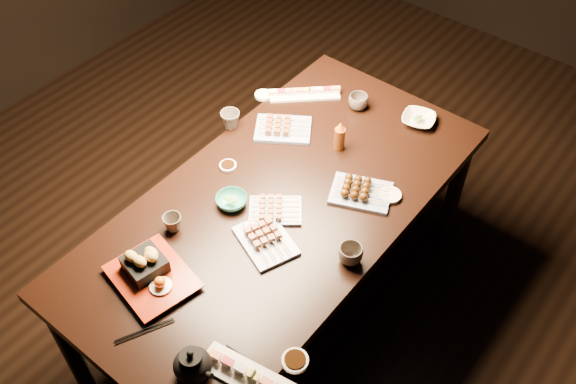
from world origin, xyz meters
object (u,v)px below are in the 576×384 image
Objects in this scene: dining_table at (281,260)px; edamame_bowl_cream at (418,120)px; edamame_bowl_green at (231,201)px; condiment_bottle at (340,136)px; tempura_tray at (151,271)px; sushi_platter_near at (253,377)px; teapot at (192,363)px; teacup_far_left at (230,120)px; teacup_far_right at (358,102)px; teacup_near_left at (173,223)px; yakitori_plate_left at (283,125)px; yakitori_plate_center at (275,208)px; teacup_mid_right at (350,254)px; sushi_platter_far at (304,92)px; yakitori_plate_right at (266,237)px.

edamame_bowl_cream reaches higher than dining_table.
edamame_bowl_green is 0.54m from condiment_bottle.
condiment_bottle is at bearing 94.80° from tempura_tray.
teapot reaches higher than sushi_platter_near.
teacup_far_left is 0.58m from teacup_far_right.
tempura_tray is at bearing -97.04° from condiment_bottle.
edamame_bowl_green is 1.69× the size of teacup_near_left.
sushi_platter_near is at bearing -89.42° from yakitori_plate_left.
sushi_platter_near is at bearing -94.50° from yakitori_plate_center.
edamame_bowl_green is 0.52m from teacup_mid_right.
teacup_far_left is at bearing 141.74° from dining_table.
teacup_mid_right is at bearing -76.32° from edamame_bowl_cream.
teacup_near_left reaches higher than sushi_platter_near.
sushi_platter_far is 0.53m from edamame_bowl_cream.
condiment_bottle reaches higher than teacup_far_right.
dining_table is at bearing -86.52° from yakitori_plate_left.
teacup_mid_right is at bearing -57.47° from teacup_far_right.
tempura_tray is 0.84m from teacup_far_left.
sushi_platter_near is 1.80× the size of yakitori_plate_center.
teacup_near_left is 1.03m from teacup_far_right.
teacup_mid_right is 0.68m from teapot.
yakitori_plate_center is 0.87× the size of yakitori_plate_right.
dining_table is 0.45m from yakitori_plate_right.
teacup_far_left is at bearing 132.51° from edamame_bowl_green.
teapot is at bearing -12.41° from tempura_tray.
teacup_far_left is 0.49m from condiment_bottle.
yakitori_plate_right is 0.97× the size of yakitori_plate_left.
teapot is (0.33, -1.39, 0.03)m from teacup_far_right.
teacup_far_right is (0.36, 0.45, -0.00)m from teacup_far_left.
tempura_tray reaches higher than sushi_platter_near.
teacup_far_left is (-0.47, 0.26, 0.01)m from yakitori_plate_center.
edamame_bowl_green is 0.41× the size of tempura_tray.
yakitori_plate_center is 1.40× the size of edamame_bowl_cream.
teacup_far_left reaches higher than sushi_platter_near.
teapot is (0.69, -0.94, 0.02)m from teacup_far_left.
edamame_bowl_green is at bearing 68.95° from teacup_near_left.
teacup_far_right is (-0.49, 1.30, 0.01)m from sushi_platter_near.
teacup_far_left is at bearing 126.19° from sushi_platter_near.
tempura_tray is (-0.20, -0.38, 0.03)m from yakitori_plate_right.
yakitori_plate_center is at bearing 114.55° from sushi_platter_near.
dining_table is 0.79m from teacup_far_right.
edamame_bowl_cream is at bearing 40.20° from yakitori_plate_center.
edamame_bowl_cream is (0.43, 0.41, -0.01)m from yakitori_plate_left.
teapot is at bearing -110.03° from yakitori_plate_center.
yakitori_plate_center is 1.65× the size of edamame_bowl_green.
teacup_far_right is 1.43m from teapot.
tempura_tray reaches higher than teacup_near_left.
condiment_bottle is at bearing -20.20° from yakitori_plate_left.
teacup_near_left is at bearing -97.96° from teacup_far_right.
teacup_far_right reaches higher than teacup_near_left.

